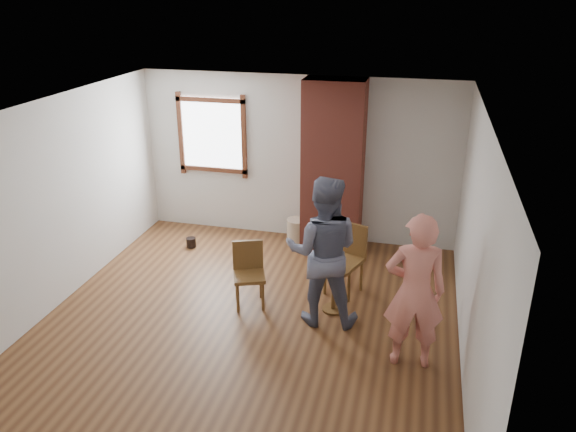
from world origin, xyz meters
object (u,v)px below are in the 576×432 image
object	(u,v)px
stoneware_crock	(297,232)
dining_chair_right	(347,255)
dining_chair_left	(249,270)
side_table	(334,282)
man	(323,251)
person_pink	(415,292)

from	to	relation	value
stoneware_crock	dining_chair_right	bearing A→B (deg)	-52.39
dining_chair_left	side_table	distance (m)	1.09
dining_chair_right	man	xyz separation A→B (m)	(-0.19, -0.79, 0.40)
man	person_pink	world-z (taller)	man
dining_chair_left	side_table	xyz separation A→B (m)	(1.09, 0.07, -0.06)
man	person_pink	size ratio (longest dim) A/B	1.06
stoneware_crock	side_table	bearing A→B (deg)	-63.83
stoneware_crock	dining_chair_right	xyz separation A→B (m)	(0.96, -1.25, 0.31)
stoneware_crock	person_pink	xyz separation A→B (m)	(1.86, -2.64, 0.67)
side_table	person_pink	bearing A→B (deg)	-40.72
person_pink	dining_chair_right	bearing A→B (deg)	-64.01
dining_chair_right	person_pink	world-z (taller)	person_pink
person_pink	side_table	bearing A→B (deg)	-47.56
dining_chair_left	man	distance (m)	1.10
person_pink	dining_chair_left	bearing A→B (deg)	-27.38
stoneware_crock	dining_chair_right	distance (m)	1.61
side_table	man	distance (m)	0.59
stoneware_crock	side_table	distance (m)	2.02
stoneware_crock	dining_chair_left	size ratio (longest dim) A/B	0.50
stoneware_crock	person_pink	world-z (taller)	person_pink
stoneware_crock	dining_chair_left	world-z (taller)	dining_chair_left
stoneware_crock	person_pink	size ratio (longest dim) A/B	0.24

